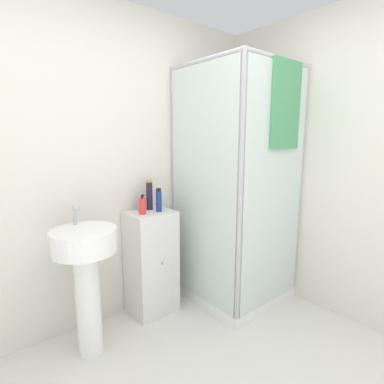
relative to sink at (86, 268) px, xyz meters
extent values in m
cube|color=silver|center=(0.12, 0.36, 0.62)|extent=(6.40, 0.06, 2.50)
cube|color=white|center=(1.37, -0.09, -0.58)|extent=(0.84, 0.84, 0.09)
cylinder|color=#B2B2B7|center=(1.77, 0.31, 0.41)|extent=(0.04, 0.04, 2.08)
cylinder|color=#B2B2B7|center=(0.97, 0.31, 0.41)|extent=(0.04, 0.04, 2.08)
cylinder|color=#B2B2B7|center=(1.77, -0.49, 0.41)|extent=(0.04, 0.04, 2.08)
cylinder|color=#B2B2B7|center=(0.97, -0.49, 0.41)|extent=(0.04, 0.04, 2.08)
cylinder|color=#B2B2B7|center=(1.37, -0.49, 1.43)|extent=(0.80, 0.04, 0.04)
cylinder|color=#B2B2B7|center=(1.37, 0.31, 1.43)|extent=(0.80, 0.04, 0.04)
cylinder|color=#B2B2B7|center=(0.97, -0.09, 1.43)|extent=(0.04, 0.80, 0.04)
cylinder|color=#B2B2B7|center=(1.77, -0.09, 1.43)|extent=(0.04, 0.80, 0.04)
cube|color=silver|center=(1.37, -0.50, 0.44)|extent=(0.76, 0.01, 1.95)
cube|color=silver|center=(0.96, -0.09, 0.44)|extent=(0.01, 0.76, 1.95)
cylinder|color=#B7BABF|center=(1.58, 0.25, 0.24)|extent=(0.02, 0.02, 1.56)
cylinder|color=#B7BABF|center=(1.58, 0.20, 1.04)|extent=(0.07, 0.07, 0.04)
cube|color=#4C9966|center=(1.44, -0.52, 1.10)|extent=(0.36, 0.03, 0.67)
cube|color=silver|center=(0.61, 0.17, -0.19)|extent=(0.37, 0.32, 0.88)
sphere|color=gold|center=(0.61, 0.00, -0.14)|extent=(0.02, 0.02, 0.02)
cylinder|color=white|center=(0.00, 0.00, -0.26)|extent=(0.16, 0.16, 0.75)
cylinder|color=white|center=(0.00, 0.00, 0.19)|extent=(0.42, 0.42, 0.15)
cylinder|color=#B7BABF|center=(0.00, 0.15, 0.33)|extent=(0.02, 0.02, 0.13)
cube|color=#B7BABF|center=(0.00, 0.11, 0.39)|extent=(0.02, 0.07, 0.02)
cylinder|color=red|center=(0.53, 0.14, 0.32)|extent=(0.06, 0.06, 0.13)
cylinder|color=black|center=(0.53, 0.14, 0.39)|extent=(0.02, 0.02, 0.02)
cube|color=black|center=(0.53, 0.13, 0.41)|extent=(0.01, 0.03, 0.01)
cylinder|color=#281E33|center=(0.66, 0.24, 0.37)|extent=(0.05, 0.05, 0.23)
cylinder|color=gold|center=(0.66, 0.24, 0.50)|extent=(0.05, 0.05, 0.02)
cylinder|color=navy|center=(0.68, 0.13, 0.34)|extent=(0.05, 0.05, 0.17)
cylinder|color=black|center=(0.68, 0.13, 0.43)|extent=(0.04, 0.04, 0.02)
cylinder|color=#B299C6|center=(0.58, 0.25, 0.31)|extent=(0.06, 0.06, 0.11)
cylinder|color=silver|center=(0.58, 0.25, 0.38)|extent=(0.02, 0.02, 0.02)
cube|color=silver|center=(0.58, 0.23, 0.39)|extent=(0.02, 0.03, 0.01)
camera|label=1|loc=(-0.66, -1.88, 0.86)|focal=28.00mm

